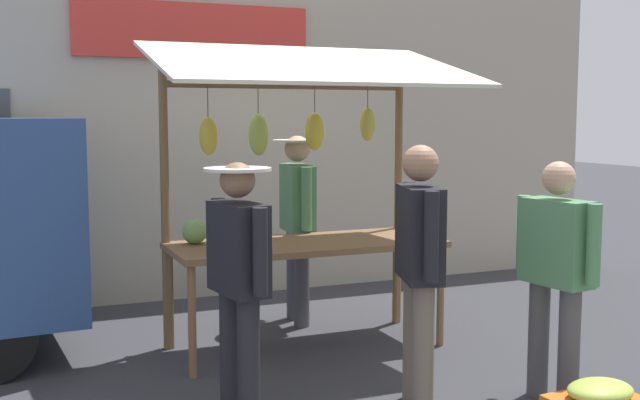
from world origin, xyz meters
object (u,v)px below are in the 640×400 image
at_px(market_stall, 300,161).
at_px(vendor_with_sunhat, 298,212).
at_px(shopper_with_shopping_bag, 238,269).
at_px(shopper_in_grey_tee, 419,256).
at_px(shopper_in_striped_shirt, 556,265).

distance_m(market_stall, vendor_with_sunhat, 0.92).
height_order(vendor_with_sunhat, shopper_with_shopping_bag, vendor_with_sunhat).
xyz_separation_m(shopper_with_shopping_bag, shopper_in_grey_tee, (-1.12, 0.28, 0.05)).
relative_size(shopper_with_shopping_bag, shopper_in_grey_tee, 0.94).
bearing_deg(vendor_with_sunhat, shopper_in_striped_shirt, 25.15).
relative_size(market_stall, shopper_in_striped_shirt, 1.56).
bearing_deg(shopper_with_shopping_bag, shopper_in_striped_shirt, -113.54).
xyz_separation_m(market_stall, shopper_with_shopping_bag, (0.90, 1.27, -0.58)).
bearing_deg(shopper_in_grey_tee, shopper_with_shopping_bag, 93.20).
bearing_deg(market_stall, shopper_in_grey_tee, 98.08).
height_order(market_stall, shopper_in_grey_tee, market_stall).
distance_m(market_stall, shopper_with_shopping_bag, 1.67).
relative_size(shopper_in_striped_shirt, shopper_in_grey_tee, 0.94).
height_order(shopper_with_shopping_bag, shopper_in_striped_shirt, shopper_with_shopping_bag).
distance_m(vendor_with_sunhat, shopper_in_striped_shirt, 2.67).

